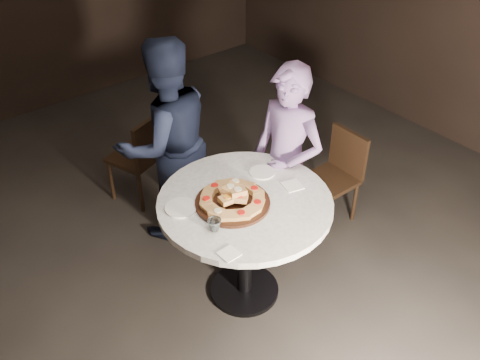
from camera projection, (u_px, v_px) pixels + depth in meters
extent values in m
plane|color=black|center=(235.00, 288.00, 3.88)|extent=(7.00, 7.00, 0.00)
cylinder|color=black|center=(244.00, 289.00, 3.85)|extent=(0.65, 0.65, 0.03)
cylinder|color=black|center=(245.00, 249.00, 3.61)|extent=(0.13, 0.13, 0.77)
cylinder|color=silver|center=(245.00, 203.00, 3.38)|extent=(1.48, 1.48, 0.04)
cylinder|color=black|center=(233.00, 203.00, 3.33)|extent=(0.60, 0.60, 0.02)
cube|color=#B37F45|center=(254.00, 191.00, 3.38)|extent=(0.08, 0.10, 0.05)
cylinder|color=red|center=(254.00, 188.00, 3.37)|extent=(0.05, 0.05, 0.01)
cube|color=#B37F45|center=(246.00, 186.00, 3.42)|extent=(0.12, 0.12, 0.05)
cube|color=#B37F45|center=(236.00, 184.00, 3.44)|extent=(0.12, 0.13, 0.05)
cylinder|color=beige|center=(236.00, 181.00, 3.43)|extent=(0.07, 0.07, 0.01)
cube|color=#B37F45|center=(224.00, 184.00, 3.44)|extent=(0.12, 0.12, 0.05)
cube|color=#B37F45|center=(215.00, 188.00, 3.40)|extent=(0.10, 0.08, 0.05)
cylinder|color=red|center=(215.00, 185.00, 3.39)|extent=(0.05, 0.05, 0.01)
cube|color=#B37F45|center=(208.00, 194.00, 3.36)|extent=(0.13, 0.12, 0.05)
cube|color=#B37F45|center=(206.00, 201.00, 3.30)|extent=(0.12, 0.13, 0.05)
cylinder|color=red|center=(206.00, 198.00, 3.28)|extent=(0.07, 0.07, 0.01)
cube|color=#B37F45|center=(210.00, 208.00, 3.24)|extent=(0.08, 0.10, 0.05)
cube|color=#B37F45|center=(218.00, 213.00, 3.20)|extent=(0.11, 0.12, 0.05)
cylinder|color=beige|center=(218.00, 211.00, 3.19)|extent=(0.06, 0.06, 0.01)
cube|color=#B37F45|center=(229.00, 216.00, 3.18)|extent=(0.13, 0.12, 0.05)
cube|color=#B37F45|center=(241.00, 215.00, 3.19)|extent=(0.12, 0.12, 0.05)
cylinder|color=red|center=(241.00, 212.00, 3.18)|extent=(0.06, 0.06, 0.01)
cube|color=#B37F45|center=(251.00, 211.00, 3.22)|extent=(0.11, 0.09, 0.05)
cube|color=#B37F45|center=(257.00, 204.00, 3.27)|extent=(0.13, 0.12, 0.05)
cylinder|color=red|center=(257.00, 202.00, 3.26)|extent=(0.06, 0.06, 0.01)
cube|color=#B37F45|center=(258.00, 197.00, 3.33)|extent=(0.12, 0.13, 0.05)
cube|color=#B37F45|center=(237.00, 191.00, 3.33)|extent=(0.09, 0.11, 0.04)
cylinder|color=#2D6B1E|center=(237.00, 188.00, 3.32)|extent=(0.06, 0.06, 0.01)
cube|color=#B37F45|center=(226.00, 192.00, 3.32)|extent=(0.11, 0.12, 0.04)
cylinder|color=beige|center=(226.00, 189.00, 3.31)|extent=(0.06, 0.06, 0.01)
cube|color=#B37F45|center=(227.00, 199.00, 3.26)|extent=(0.11, 0.08, 0.04)
cylinder|color=orange|center=(227.00, 197.00, 3.25)|extent=(0.05, 0.05, 0.01)
cube|color=#B37F45|center=(239.00, 198.00, 3.27)|extent=(0.12, 0.13, 0.04)
cylinder|color=red|center=(239.00, 195.00, 3.26)|extent=(0.07, 0.07, 0.01)
cube|color=#B37F45|center=(238.00, 192.00, 3.27)|extent=(0.12, 0.10, 0.04)
cylinder|color=beige|center=(238.00, 189.00, 3.25)|extent=(0.06, 0.06, 0.01)
cube|color=#B37F45|center=(231.00, 189.00, 3.29)|extent=(0.12, 0.10, 0.04)
cylinder|color=beige|center=(231.00, 186.00, 3.28)|extent=(0.06, 0.06, 0.01)
cylinder|color=white|center=(181.00, 208.00, 3.30)|extent=(0.24, 0.24, 0.01)
cylinder|color=white|center=(262.00, 172.00, 3.60)|extent=(0.19, 0.19, 0.01)
imported|color=silver|center=(214.00, 225.00, 3.12)|extent=(0.10, 0.10, 0.08)
cube|color=white|center=(229.00, 254.00, 2.98)|extent=(0.11, 0.11, 0.01)
cube|color=white|center=(292.00, 186.00, 3.48)|extent=(0.15, 0.15, 0.01)
cube|color=black|center=(135.00, 157.00, 4.53)|extent=(0.49, 0.49, 0.04)
cube|color=black|center=(151.00, 142.00, 4.33)|extent=(0.37, 0.16, 0.41)
cylinder|color=black|center=(136.00, 161.00, 4.83)|extent=(0.04, 0.04, 0.41)
cylinder|color=black|center=(111.00, 180.00, 4.61)|extent=(0.04, 0.04, 0.41)
cylinder|color=black|center=(165.00, 172.00, 4.70)|extent=(0.04, 0.04, 0.41)
cylinder|color=black|center=(141.00, 192.00, 4.47)|extent=(0.04, 0.04, 0.41)
cube|color=black|center=(330.00, 180.00, 4.29)|extent=(0.37, 0.37, 0.03)
cube|color=black|center=(348.00, 152.00, 4.27)|extent=(0.04, 0.36, 0.39)
cylinder|color=black|center=(301.00, 197.00, 4.43)|extent=(0.03, 0.03, 0.39)
cylinder|color=black|center=(328.00, 216.00, 4.23)|extent=(0.03, 0.03, 0.39)
cylinder|color=black|center=(327.00, 183.00, 4.58)|extent=(0.03, 0.03, 0.39)
cylinder|color=black|center=(355.00, 201.00, 4.39)|extent=(0.03, 0.03, 0.39)
imported|color=black|center=(166.00, 143.00, 3.95)|extent=(0.85, 0.69, 1.63)
imported|color=slate|center=(286.00, 165.00, 3.81)|extent=(0.47, 0.62, 1.52)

